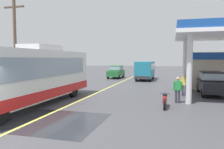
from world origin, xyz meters
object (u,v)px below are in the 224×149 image
Objects in this scene: minibus_opposing_lane at (145,69)px; car_at_pump at (211,82)px; pedestrian_by_shop at (178,88)px; coach_bus_main at (32,77)px; car_trailing_behind_bus at (116,71)px; pedestrian_near_pump at (184,84)px; motorcycle_parked_forecourt at (165,100)px.

car_at_pump is at bearing -59.47° from minibus_opposing_lane.
pedestrian_by_shop is (3.91, -15.02, -0.54)m from minibus_opposing_lane.
minibus_opposing_lane is at bearing 75.94° from coach_bus_main.
pedestrian_by_shop is 0.40× the size of car_trailing_behind_bus.
coach_bus_main is 18.71m from minibus_opposing_lane.
minibus_opposing_lane is at bearing -18.42° from car_trailing_behind_bus.
coach_bus_main reaches higher than pedestrian_near_pump.
motorcycle_parked_forecourt is (-3.30, -5.61, -0.57)m from car_at_pump.
motorcycle_parked_forecourt is at bearing -114.62° from pedestrian_by_shop.
coach_bus_main is 13.16m from car_at_pump.
coach_bus_main reaches higher than motorcycle_parked_forecourt.
coach_bus_main is 7.98m from motorcycle_parked_forecourt.
pedestrian_near_pump is at bearing -57.10° from car_trailing_behind_bus.
coach_bus_main is 2.63× the size of car_trailing_behind_bus.
car_at_pump reaches higher than pedestrian_near_pump.
car_trailing_behind_bus is (-8.83, 13.66, 0.08)m from pedestrian_near_pump.
coach_bus_main is 2.63× the size of car_at_pump.
coach_bus_main is at bearing -104.06° from minibus_opposing_lane.
minibus_opposing_lane reaches higher than car_trailing_behind_bus.
coach_bus_main is 9.05m from pedestrian_by_shop.
minibus_opposing_lane is 1.46× the size of car_trailing_behind_bus.
motorcycle_parked_forecourt is at bearing 11.28° from coach_bus_main.
car_trailing_behind_bus reaches higher than motorcycle_parked_forecourt.
car_trailing_behind_bus is (-4.40, 1.47, -0.46)m from minibus_opposing_lane.
pedestrian_near_pump is (1.25, 4.41, 0.49)m from motorcycle_parked_forecourt.
pedestrian_near_pump reaches higher than motorcycle_parked_forecourt.
car_at_pump is 12.77m from minibus_opposing_lane.
car_at_pump is 4.78m from pedestrian_by_shop.
motorcycle_parked_forecourt is 0.43× the size of car_trailing_behind_bus.
motorcycle_parked_forecourt is (3.18, -16.60, -1.03)m from minibus_opposing_lane.
minibus_opposing_lane is at bearing 100.85° from motorcycle_parked_forecourt.
pedestrian_near_pump is at bearing 33.56° from coach_bus_main.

